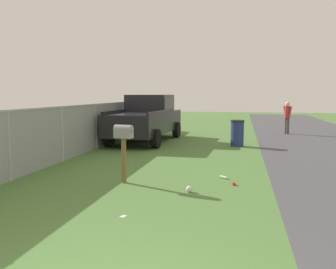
{
  "coord_description": "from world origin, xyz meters",
  "views": [
    {
      "loc": [
        -2.81,
        -1.28,
        2.14
      ],
      "look_at": [
        4.89,
        0.3,
        1.25
      ],
      "focal_mm": 38.75,
      "sensor_mm": 36.0,
      "label": 1
    }
  ],
  "objects_px": {
    "mailbox": "(124,137)",
    "pickup_truck": "(147,117)",
    "pedestrian": "(287,115)",
    "trash_bin": "(237,133)"
  },
  "relations": [
    {
      "from": "mailbox",
      "to": "pickup_truck",
      "type": "xyz_separation_m",
      "value": [
        7.6,
        1.44,
        -0.01
      ]
    },
    {
      "from": "pickup_truck",
      "to": "trash_bin",
      "type": "height_order",
      "value": "pickup_truck"
    },
    {
      "from": "mailbox",
      "to": "pickup_truck",
      "type": "bearing_deg",
      "value": 22.41
    },
    {
      "from": "pickup_truck",
      "to": "pedestrian",
      "type": "height_order",
      "value": "pickup_truck"
    },
    {
      "from": "mailbox",
      "to": "pedestrian",
      "type": "xyz_separation_m",
      "value": [
        11.9,
        -5.12,
        -0.11
      ]
    },
    {
      "from": "mailbox",
      "to": "pedestrian",
      "type": "distance_m",
      "value": 12.96
    },
    {
      "from": "trash_bin",
      "to": "pedestrian",
      "type": "xyz_separation_m",
      "value": [
        5.13,
        -2.53,
        0.46
      ]
    },
    {
      "from": "pickup_truck",
      "to": "pedestrian",
      "type": "bearing_deg",
      "value": -53.93
    },
    {
      "from": "pickup_truck",
      "to": "mailbox",
      "type": "bearing_deg",
      "value": -166.47
    },
    {
      "from": "pickup_truck",
      "to": "pedestrian",
      "type": "distance_m",
      "value": 7.84
    }
  ]
}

